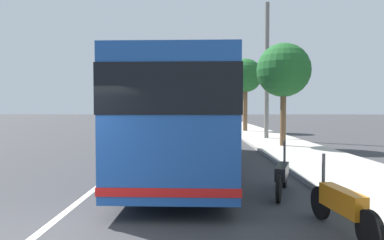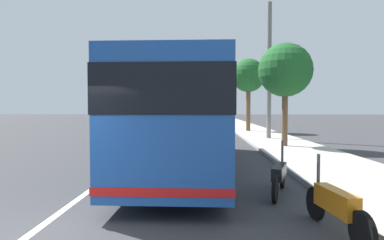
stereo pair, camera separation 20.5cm
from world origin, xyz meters
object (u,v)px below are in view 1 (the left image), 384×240
(utility_pole, at_px, (267,72))
(car_ahead_same_lane, at_px, (193,118))
(coach_bus, at_px, (186,114))
(motorcycle_nearest_curb, at_px, (342,205))
(car_side_street, at_px, (146,122))
(roadside_tree_far_block, at_px, (245,76))
(roadside_tree_mid_block, at_px, (283,71))
(car_far_distant, at_px, (187,122))
(motorcycle_mid_row, at_px, (282,175))

(utility_pole, bearing_deg, car_ahead_same_lane, 11.05)
(coach_bus, height_order, motorcycle_nearest_curb, coach_bus)
(car_side_street, relative_size, roadside_tree_far_block, 0.70)
(car_ahead_same_lane, distance_m, utility_pole, 27.18)
(car_ahead_same_lane, distance_m, car_side_street, 16.13)
(roadside_tree_mid_block, bearing_deg, motorcycle_nearest_curb, 170.04)
(car_far_distant, height_order, roadside_tree_mid_block, roadside_tree_mid_block)
(coach_bus, relative_size, car_side_street, 2.66)
(car_side_street, bearing_deg, coach_bus, 15.71)
(motorcycle_nearest_curb, bearing_deg, roadside_tree_far_block, -11.66)
(motorcycle_mid_row, height_order, roadside_tree_mid_block, roadside_tree_mid_block)
(motorcycle_mid_row, relative_size, roadside_tree_far_block, 0.32)
(motorcycle_mid_row, bearing_deg, car_side_street, 35.48)
(roadside_tree_mid_block, height_order, roadside_tree_far_block, roadside_tree_far_block)
(car_ahead_same_lane, relative_size, car_side_street, 0.95)
(motorcycle_nearest_curb, xyz_separation_m, car_far_distant, (27.39, 3.38, 0.23))
(car_ahead_same_lane, xyz_separation_m, roadside_tree_far_block, (-19.36, -4.79, 4.18))
(car_side_street, distance_m, roadside_tree_far_block, 10.87)
(car_ahead_same_lane, xyz_separation_m, roadside_tree_mid_block, (-30.91, -5.09, 3.35))
(coach_bus, relative_size, roadside_tree_mid_block, 2.16)
(motorcycle_nearest_curb, height_order, roadside_tree_far_block, roadside_tree_far_block)
(motorcycle_mid_row, height_order, car_far_distant, car_far_distant)
(car_side_street, bearing_deg, roadside_tree_mid_block, 35.16)
(motorcycle_mid_row, height_order, roadside_tree_far_block, roadside_tree_far_block)
(motorcycle_mid_row, relative_size, car_far_distant, 0.44)
(motorcycle_mid_row, distance_m, utility_pole, 14.68)
(roadside_tree_mid_block, distance_m, utility_pole, 4.52)
(car_side_street, distance_m, utility_pole, 15.04)
(car_far_distant, bearing_deg, utility_pole, -156.87)
(roadside_tree_far_block, bearing_deg, motorcycle_nearest_curb, 175.63)
(car_far_distant, relative_size, car_side_street, 1.06)
(motorcycle_nearest_curb, distance_m, roadside_tree_far_block, 23.96)
(roadside_tree_mid_block, distance_m, roadside_tree_far_block, 11.59)
(motorcycle_mid_row, distance_m, roadside_tree_mid_block, 10.35)
(coach_bus, distance_m, motorcycle_nearest_curb, 6.93)
(motorcycle_nearest_curb, distance_m, motorcycle_mid_row, 2.56)
(coach_bus, xyz_separation_m, roadside_tree_mid_block, (5.77, -4.91, 2.15))
(car_side_street, relative_size, roadside_tree_mid_block, 0.81)
(coach_bus, bearing_deg, roadside_tree_mid_block, -39.30)
(motorcycle_nearest_curb, height_order, utility_pole, utility_pole)
(roadside_tree_mid_block, bearing_deg, roadside_tree_far_block, 1.49)
(coach_bus, height_order, motorcycle_mid_row, coach_bus)
(coach_bus, distance_m, utility_pole, 11.70)
(utility_pole, bearing_deg, car_far_distant, 26.80)
(car_side_street, xyz_separation_m, roadside_tree_mid_block, (-15.41, -9.57, 3.33))
(car_far_distant, height_order, car_ahead_same_lane, car_ahead_same_lane)
(car_far_distant, relative_size, car_ahead_same_lane, 1.12)
(car_ahead_same_lane, relative_size, roadside_tree_far_block, 0.66)
(motorcycle_mid_row, bearing_deg, car_ahead_same_lane, 23.21)
(coach_bus, bearing_deg, motorcycle_nearest_curb, -154.32)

